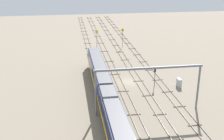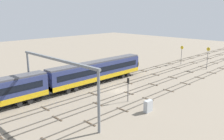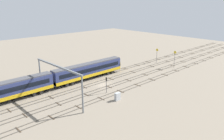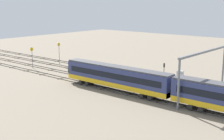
# 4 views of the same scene
# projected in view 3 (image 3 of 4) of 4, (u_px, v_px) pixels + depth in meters

# --- Properties ---
(ground_plane) EXTENTS (197.52, 197.52, 0.00)m
(ground_plane) POSITION_uv_depth(u_px,v_px,m) (103.00, 85.00, 64.17)
(ground_plane) COLOR gray
(track_near_foreground) EXTENTS (181.52, 2.40, 0.16)m
(track_near_foreground) POSITION_uv_depth(u_px,v_px,m) (121.00, 91.00, 59.44)
(track_near_foreground) COLOR #59544C
(track_near_foreground) RESTS_ON ground
(track_second_near) EXTENTS (181.52, 2.40, 0.16)m
(track_second_near) POSITION_uv_depth(u_px,v_px,m) (109.00, 87.00, 62.58)
(track_second_near) COLOR #59544C
(track_second_near) RESTS_ON ground
(track_middle) EXTENTS (181.52, 2.40, 0.16)m
(track_middle) POSITION_uv_depth(u_px,v_px,m) (98.00, 83.00, 65.73)
(track_middle) COLOR #59544C
(track_middle) RESTS_ON ground
(track_with_train) EXTENTS (181.52, 2.40, 0.16)m
(track_with_train) POSITION_uv_depth(u_px,v_px,m) (88.00, 79.00, 68.87)
(track_with_train) COLOR #59544C
(track_with_train) RESTS_ON ground
(overhead_gantry) EXTENTS (0.40, 19.13, 8.47)m
(overhead_gantry) POSITION_uv_depth(u_px,v_px,m) (58.00, 74.00, 52.62)
(overhead_gantry) COLOR slate
(overhead_gantry) RESTS_ON ground
(speed_sign_near_foreground) EXTENTS (0.14, 0.96, 5.99)m
(speed_sign_near_foreground) POSITION_uv_depth(u_px,v_px,m) (175.00, 57.00, 79.85)
(speed_sign_near_foreground) COLOR #4C4C51
(speed_sign_near_foreground) RESTS_ON ground
(speed_sign_mid_trackside) EXTENTS (0.14, 0.97, 5.47)m
(speed_sign_mid_trackside) POSITION_uv_depth(u_px,v_px,m) (157.00, 53.00, 86.33)
(speed_sign_mid_trackside) COLOR #4C4C51
(speed_sign_mid_trackside) RESTS_ON ground
(signal_light_trackside_approach) EXTENTS (0.31, 0.32, 4.21)m
(signal_light_trackside_approach) POSITION_uv_depth(u_px,v_px,m) (106.00, 83.00, 57.73)
(signal_light_trackside_approach) COLOR #4C4C51
(signal_light_trackside_approach) RESTS_ON ground
(relay_cabinet) EXTENTS (1.45, 0.72, 1.87)m
(relay_cabinet) POSITION_uv_depth(u_px,v_px,m) (117.00, 97.00, 53.93)
(relay_cabinet) COLOR #B2B7BC
(relay_cabinet) RESTS_ON ground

